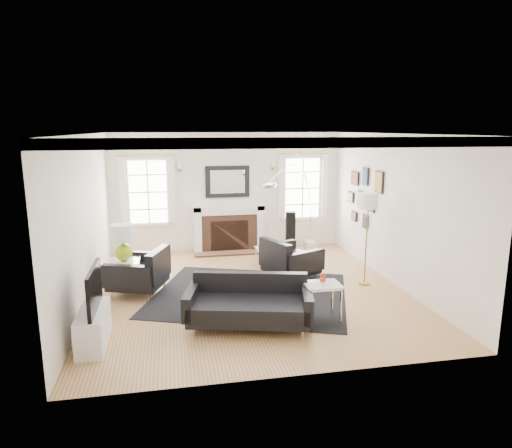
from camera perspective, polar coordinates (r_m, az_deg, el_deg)
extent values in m
plane|color=#9C6641|center=(8.40, -0.84, -8.26)|extent=(6.00, 6.00, 0.00)
cube|color=white|center=(10.96, -3.60, 4.03)|extent=(5.50, 0.04, 2.80)
cube|color=white|center=(5.18, 4.92, -4.92)|extent=(5.50, 0.04, 2.80)
cube|color=white|center=(8.03, -20.58, 0.40)|extent=(0.04, 6.00, 2.80)
cube|color=white|center=(8.92, 16.82, 1.73)|extent=(0.04, 6.00, 2.80)
cube|color=white|center=(7.89, -0.90, 11.21)|extent=(5.50, 6.00, 0.02)
cube|color=white|center=(7.89, -0.90, 10.77)|extent=(5.50, 6.00, 0.12)
cube|color=white|center=(10.84, -7.34, -0.69)|extent=(0.18, 0.38, 1.10)
cube|color=white|center=(11.03, 0.46, -0.38)|extent=(0.18, 0.38, 1.10)
cube|color=white|center=(10.81, -3.44, 2.05)|extent=(1.70, 0.38, 0.12)
cube|color=white|center=(10.83, -3.43, 1.53)|extent=(1.50, 0.34, 0.10)
cube|color=brown|center=(10.95, -3.41, -1.02)|extent=(1.30, 0.30, 0.90)
cube|color=black|center=(10.87, -3.34, -1.50)|extent=(0.90, 0.10, 0.76)
cube|color=brown|center=(10.80, -3.20, -3.56)|extent=(1.70, 0.50, 0.04)
cube|color=black|center=(10.89, -3.59, 5.31)|extent=(1.05, 0.06, 0.75)
cube|color=white|center=(10.85, -3.56, 5.29)|extent=(0.82, 0.02, 0.55)
cube|color=white|center=(10.85, -13.34, 3.92)|extent=(1.00, 0.05, 1.60)
cube|color=white|center=(10.82, -13.35, 3.90)|extent=(0.84, 0.02, 1.44)
cube|color=white|center=(10.78, -16.30, 3.98)|extent=(0.14, 0.05, 1.55)
cube|color=white|center=(10.73, -10.44, 4.23)|extent=(0.14, 0.05, 1.55)
cube|color=white|center=(11.30, 5.79, 4.49)|extent=(1.00, 0.05, 1.60)
cube|color=white|center=(11.27, 5.83, 4.47)|extent=(0.84, 0.02, 1.44)
cube|color=white|center=(11.06, 3.20, 4.63)|extent=(0.14, 0.05, 1.55)
cube|color=white|center=(11.37, 8.61, 4.72)|extent=(0.14, 0.05, 1.55)
cube|color=black|center=(9.37, 15.14, 5.08)|extent=(0.03, 0.34, 0.44)
cube|color=#BB8132|center=(9.36, 15.04, 5.08)|extent=(0.01, 0.29, 0.39)
cube|color=black|center=(9.95, 13.52, 5.83)|extent=(0.03, 0.28, 0.38)
cube|color=navy|center=(9.94, 13.43, 5.83)|extent=(0.01, 0.23, 0.33)
cube|color=black|center=(10.46, 12.26, 5.62)|extent=(0.03, 0.40, 0.30)
cube|color=brown|center=(10.45, 12.17, 5.62)|extent=(0.01, 0.35, 0.25)
cube|color=black|center=(9.71, 14.21, 2.37)|extent=(0.03, 0.30, 0.30)
cube|color=olive|center=(9.70, 14.11, 2.37)|extent=(0.01, 0.25, 0.25)
cube|color=black|center=(10.19, 12.93, 3.16)|extent=(0.03, 0.26, 0.34)
cube|color=#548D63|center=(10.19, 12.84, 3.16)|extent=(0.01, 0.21, 0.29)
cube|color=black|center=(10.70, 11.74, 3.35)|extent=(0.03, 0.32, 0.24)
cube|color=tan|center=(10.69, 11.65, 3.34)|extent=(0.01, 0.27, 0.19)
cube|color=black|center=(10.00, 13.49, 0.35)|extent=(0.03, 0.24, 0.30)
cube|color=navy|center=(9.99, 13.40, 0.35)|extent=(0.01, 0.19, 0.25)
cube|color=black|center=(10.54, 12.17, 0.99)|extent=(0.03, 0.28, 0.22)
cube|color=#864E5B|center=(10.53, 12.08, 0.99)|extent=(0.01, 0.23, 0.17)
cube|color=white|center=(6.71, -19.67, -12.06)|extent=(0.35, 1.00, 0.50)
cube|color=black|center=(6.50, -19.57, -7.61)|extent=(0.05, 1.00, 0.58)
cube|color=black|center=(8.19, -0.74, -8.77)|extent=(4.06, 3.73, 0.01)
cube|color=black|center=(6.84, -0.90, -10.65)|extent=(1.89, 1.21, 0.29)
cube|color=black|center=(7.11, -0.73, -7.92)|extent=(1.73, 0.54, 0.49)
cube|color=black|center=(6.90, -8.12, -9.53)|extent=(0.32, 0.84, 0.37)
cube|color=black|center=(6.80, 6.41, -9.80)|extent=(0.32, 0.84, 0.37)
cube|color=black|center=(8.45, -14.52, -6.35)|extent=(1.11, 1.11, 0.32)
cube|color=black|center=(8.24, -12.11, -4.98)|extent=(0.44, 0.87, 0.54)
cube|color=black|center=(8.79, -13.44, -4.69)|extent=(0.86, 0.42, 0.41)
cube|color=black|center=(8.04, -15.80, -6.40)|extent=(0.86, 0.42, 0.41)
cube|color=black|center=(8.98, 4.41, -4.92)|extent=(1.14, 1.14, 0.32)
cube|color=black|center=(8.69, 2.44, -3.85)|extent=(0.49, 0.85, 0.54)
cube|color=black|center=(8.63, 6.23, -4.76)|extent=(0.84, 0.47, 0.41)
cube|color=black|center=(9.27, 2.74, -3.53)|extent=(0.84, 0.47, 0.41)
cube|color=silver|center=(9.75, 2.49, -3.27)|extent=(0.80, 0.80, 0.02)
cylinder|color=silver|center=(9.39, 0.85, -4.93)|extent=(0.04, 0.04, 0.35)
cylinder|color=silver|center=(9.55, 5.09, -4.68)|extent=(0.04, 0.04, 0.35)
cylinder|color=silver|center=(10.06, 0.02, -3.77)|extent=(0.04, 0.04, 0.35)
cylinder|color=silver|center=(10.22, 3.99, -3.56)|extent=(0.04, 0.04, 0.35)
cube|color=silver|center=(8.44, -16.14, -4.49)|extent=(0.54, 0.54, 0.02)
cylinder|color=silver|center=(8.34, -17.74, -6.86)|extent=(0.04, 0.04, 0.59)
cylinder|color=silver|center=(8.29, -14.58, -6.77)|extent=(0.04, 0.04, 0.59)
cylinder|color=silver|center=(8.77, -17.40, -5.91)|extent=(0.04, 0.04, 0.59)
cylinder|color=silver|center=(8.73, -14.40, -5.82)|extent=(0.04, 0.04, 0.59)
cube|color=silver|center=(7.00, 8.33, -7.50)|extent=(0.54, 0.45, 0.02)
cylinder|color=silver|center=(6.87, 6.93, -10.41)|extent=(0.04, 0.04, 0.59)
cylinder|color=silver|center=(7.02, 10.57, -10.04)|extent=(0.04, 0.04, 0.59)
cylinder|color=silver|center=(7.20, 6.02, -9.32)|extent=(0.04, 0.04, 0.59)
cylinder|color=silver|center=(7.34, 9.50, -9.00)|extent=(0.04, 0.04, 0.59)
sphere|color=#97B416|center=(8.40, -16.21, -3.42)|extent=(0.31, 0.31, 0.31)
cylinder|color=#97B416|center=(8.36, -16.27, -2.40)|extent=(0.04, 0.04, 0.12)
cylinder|color=white|center=(8.32, -16.35, -1.04)|extent=(0.41, 0.41, 0.29)
sphere|color=red|center=(6.98, 8.35, -6.87)|extent=(0.10, 0.10, 0.10)
sphere|color=red|center=(6.95, 8.37, -6.30)|extent=(0.07, 0.07, 0.07)
cube|color=white|center=(11.30, 6.74, -2.56)|extent=(0.23, 0.36, 0.18)
ellipsoid|color=silver|center=(9.63, 1.68, 4.91)|extent=(0.31, 0.31, 0.19)
cylinder|color=#AC903B|center=(8.95, 13.37, -7.19)|extent=(0.22, 0.22, 0.03)
cylinder|color=#AC903B|center=(8.74, 13.60, -2.51)|extent=(0.03, 0.03, 1.54)
cylinder|color=white|center=(8.58, 13.87, 2.85)|extent=(0.35, 0.35, 0.29)
cube|color=black|center=(10.61, 4.32, -1.15)|extent=(0.22, 0.22, 1.01)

